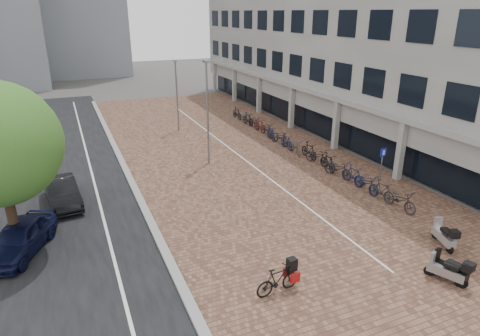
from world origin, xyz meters
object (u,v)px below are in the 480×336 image
at_px(scooter_front, 444,235).
at_px(scooter_mid, 450,268).
at_px(hero_bike, 278,280).
at_px(car_navy, 20,238).
at_px(scooter_back, 447,269).
at_px(parking_sign, 382,161).
at_px(car_dark, 62,192).

relative_size(scooter_front, scooter_mid, 1.03).
bearing_deg(scooter_mid, scooter_front, 33.89).
relative_size(hero_bike, scooter_mid, 1.14).
height_order(car_navy, scooter_back, car_navy).
distance_m(scooter_mid, scooter_back, 0.17).
xyz_separation_m(hero_bike, scooter_back, (5.69, -1.78, -0.02)).
distance_m(car_navy, scooter_back, 15.88).
relative_size(hero_bike, parking_sign, 0.80).
height_order(scooter_front, scooter_mid, scooter_front).
bearing_deg(hero_bike, car_dark, 26.29).
xyz_separation_m(scooter_front, scooter_mid, (-1.67, -1.75, -0.01)).
distance_m(car_dark, scooter_mid, 17.18).
distance_m(car_dark, parking_sign, 16.48).
distance_m(car_dark, scooter_front, 17.32).
xyz_separation_m(hero_bike, scooter_front, (7.53, 0.00, 0.01)).
xyz_separation_m(car_dark, parking_sign, (15.89, -4.29, 0.76)).
xyz_separation_m(car_dark, scooter_back, (12.12, -12.04, -0.14)).
bearing_deg(parking_sign, hero_bike, -156.89).
bearing_deg(parking_sign, car_dark, 155.76).
bearing_deg(scooter_mid, car_navy, 137.95).
xyz_separation_m(car_dark, scooter_mid, (12.29, -12.01, -0.13)).
relative_size(car_dark, scooter_front, 2.53).
bearing_deg(scooter_back, parking_sign, 40.35).
relative_size(hero_bike, scooter_back, 1.16).
relative_size(car_navy, car_dark, 0.99).
height_order(hero_bike, parking_sign, parking_sign).
height_order(car_dark, scooter_front, car_dark).
height_order(car_dark, parking_sign, parking_sign).
height_order(scooter_back, parking_sign, parking_sign).
bearing_deg(scooter_back, scooter_front, 20.34).
height_order(car_dark, hero_bike, car_dark).
bearing_deg(parking_sign, scooter_back, -125.07).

